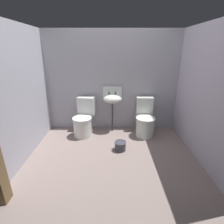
# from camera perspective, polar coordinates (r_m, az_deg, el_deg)

# --- Properties ---
(ground_plane) EXTENTS (3.28, 2.66, 0.08)m
(ground_plane) POSITION_cam_1_polar(r_m,az_deg,el_deg) (3.14, -0.01, -14.63)
(ground_plane) COLOR gray
(wall_back) EXTENTS (3.28, 0.10, 2.15)m
(wall_back) POSITION_cam_1_polar(r_m,az_deg,el_deg) (3.81, 0.02, 10.07)
(wall_back) COLOR #AFAFB9
(wall_back) RESTS_ON ground
(wall_left) EXTENTS (0.10, 2.46, 2.15)m
(wall_left) POSITION_cam_1_polar(r_m,az_deg,el_deg) (3.13, -28.52, 5.31)
(wall_left) COLOR #B2B2C0
(wall_left) RESTS_ON ground
(wall_right) EXTENTS (0.10, 2.46, 2.15)m
(wall_right) POSITION_cam_1_polar(r_m,az_deg,el_deg) (3.13, 28.54, 5.29)
(wall_right) COLOR #B2AABE
(wall_right) RESTS_ON ground
(toilet_left) EXTENTS (0.48, 0.65, 0.78)m
(toilet_left) POSITION_cam_1_polar(r_m,az_deg,el_deg) (3.70, -9.50, -2.80)
(toilet_left) COLOR silver
(toilet_left) RESTS_ON ground
(toilet_right) EXTENTS (0.42, 0.61, 0.78)m
(toilet_right) POSITION_cam_1_polar(r_m,az_deg,el_deg) (3.71, 11.00, -2.81)
(toilet_right) COLOR silver
(toilet_right) RESTS_ON ground
(sink) EXTENTS (0.42, 0.35, 0.99)m
(sink) POSITION_cam_1_polar(r_m,az_deg,el_deg) (3.68, 0.15, 4.53)
(sink) COLOR #3B3D46
(sink) RESTS_ON ground
(bucket) EXTENTS (0.22, 0.22, 0.17)m
(bucket) POSITION_cam_1_polar(r_m,az_deg,el_deg) (3.18, 2.81, -11.28)
(bucket) COLOR #3B3D46
(bucket) RESTS_ON ground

